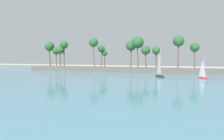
% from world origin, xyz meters
% --- Properties ---
extents(sea, '(220.00, 109.27, 0.06)m').
position_xyz_m(sea, '(0.00, 61.21, 0.03)').
color(sea, teal).
rests_on(sea, ground).
extents(palm_headland, '(104.58, 6.47, 12.79)m').
position_xyz_m(palm_headland, '(-4.88, 75.89, 3.52)').
color(palm_headland, '#605B54').
rests_on(palm_headland, ground).
extents(sailboat_near_shore, '(4.38, 6.56, 9.20)m').
position_xyz_m(sailboat_near_shore, '(0.05, 61.81, 0.89)').
color(sailboat_near_shore, black).
rests_on(sailboat_near_shore, sea).
extents(sailboat_mid_bay, '(3.58, 4.14, 6.15)m').
position_xyz_m(sailboat_mid_bay, '(11.45, 60.60, 0.61)').
color(sailboat_mid_bay, red).
rests_on(sailboat_mid_bay, sea).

